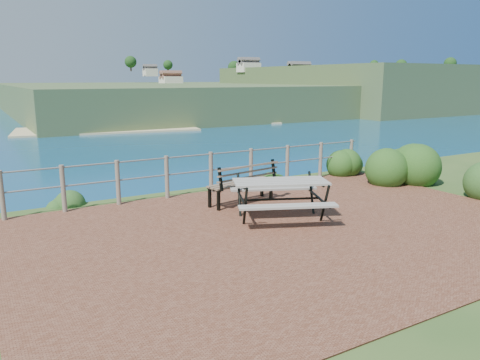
% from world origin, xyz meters
% --- Properties ---
extents(ground, '(10.00, 7.00, 0.12)m').
position_xyz_m(ground, '(0.00, 0.00, 0.00)').
color(ground, brown).
rests_on(ground, ground).
extents(safety_railing, '(9.40, 0.10, 1.00)m').
position_xyz_m(safety_railing, '(0.00, 3.35, 0.57)').
color(safety_railing, '#6B5B4C').
rests_on(safety_railing, ground).
extents(distant_bay, '(290.00, 232.36, 24.00)m').
position_xyz_m(distant_bay, '(173.07, 202.61, -1.52)').
color(distant_bay, '#365229').
rests_on(distant_bay, ground).
extents(picnic_table, '(1.99, 1.49, 0.78)m').
position_xyz_m(picnic_table, '(0.18, 0.66, 0.50)').
color(picnic_table, gray).
rests_on(picnic_table, ground).
extents(park_bench, '(1.72, 0.70, 0.94)m').
position_xyz_m(park_bench, '(0.12, 2.09, 0.62)').
color(park_bench, brown).
rests_on(park_bench, ground).
extents(shrub_right_front, '(1.57, 1.57, 2.23)m').
position_xyz_m(shrub_right_front, '(4.87, 1.88, 0.00)').
color(shrub_right_front, '#1D4916').
rests_on(shrub_right_front, ground).
extents(shrub_right_edge, '(0.94, 0.94, 1.35)m').
position_xyz_m(shrub_right_edge, '(4.50, 3.59, 0.00)').
color(shrub_right_edge, '#1D4916').
rests_on(shrub_right_edge, ground).
extents(shrub_lip_west, '(0.74, 0.74, 0.47)m').
position_xyz_m(shrub_lip_west, '(-3.38, 4.04, 0.00)').
color(shrub_lip_west, '#27481B').
rests_on(shrub_lip_west, ground).
extents(shrub_lip_east, '(0.78, 0.78, 0.53)m').
position_xyz_m(shrub_lip_east, '(1.98, 3.80, 0.00)').
color(shrub_lip_east, '#1D4916').
rests_on(shrub_lip_east, ground).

